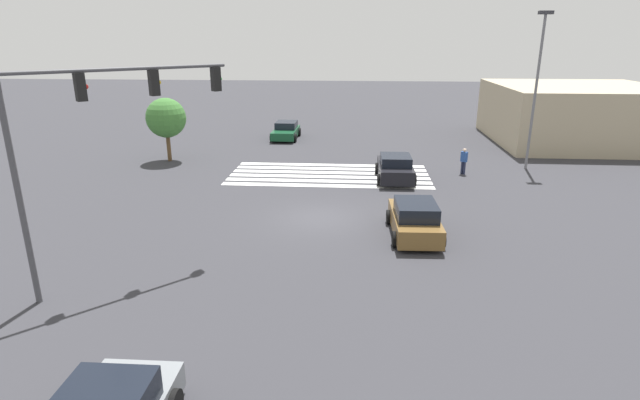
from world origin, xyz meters
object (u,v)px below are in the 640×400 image
(car_2, at_px, (415,219))
(pedestrian, at_px, (464,160))
(car_1, at_px, (395,168))
(car_4, at_px, (286,131))
(street_light_pole_a, at_px, (537,79))
(traffic_signal_mast, at_px, (94,124))
(tree_corner_a, at_px, (166,118))

(car_2, bearing_deg, pedestrian, -23.35)
(car_1, distance_m, car_2, 8.54)
(car_4, xyz_separation_m, street_light_pole_a, (-16.44, 8.58, 4.85))
(traffic_signal_mast, height_order, car_4, traffic_signal_mast)
(car_1, relative_size, street_light_pole_a, 0.44)
(car_1, height_order, tree_corner_a, tree_corner_a)
(car_2, bearing_deg, car_4, 19.97)
(car_2, height_order, street_light_pole_a, street_light_pole_a)
(tree_corner_a, bearing_deg, traffic_signal_mast, 104.35)
(car_1, relative_size, car_4, 0.97)
(car_2, distance_m, pedestrian, 10.92)
(traffic_signal_mast, distance_m, tree_corner_a, 17.65)
(traffic_signal_mast, distance_m, street_light_pole_a, 25.08)
(car_2, xyz_separation_m, pedestrian, (-3.98, -10.17, 0.16))
(car_1, bearing_deg, pedestrian, -69.47)
(car_1, height_order, car_4, car_1)
(traffic_signal_mast, bearing_deg, street_light_pole_a, -3.57)
(car_4, bearing_deg, tree_corner_a, -38.21)
(car_1, distance_m, car_4, 14.33)
(pedestrian, height_order, tree_corner_a, tree_corner_a)
(traffic_signal_mast, height_order, tree_corner_a, traffic_signal_mast)
(car_2, xyz_separation_m, tree_corner_a, (14.92, -12.18, 2.16))
(car_2, relative_size, street_light_pole_a, 0.45)
(traffic_signal_mast, xyz_separation_m, car_2, (-10.59, -4.75, -4.61))
(car_2, relative_size, tree_corner_a, 1.00)
(traffic_signal_mast, bearing_deg, car_4, 39.63)
(car_1, distance_m, pedestrian, 4.51)
(tree_corner_a, bearing_deg, street_light_pole_a, 179.17)
(pedestrian, bearing_deg, car_4, -86.24)
(street_light_pole_a, bearing_deg, traffic_signal_mast, 41.43)
(pedestrian, bearing_deg, traffic_signal_mast, -0.53)
(car_4, bearing_deg, traffic_signal_mast, -4.49)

